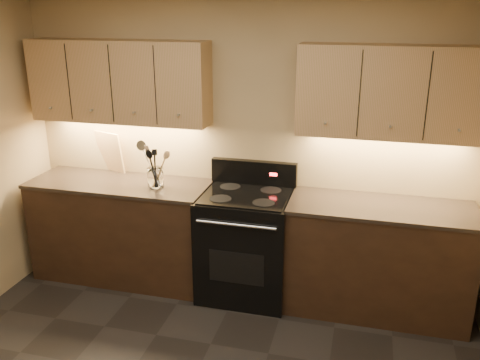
# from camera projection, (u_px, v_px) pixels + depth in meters

# --- Properties ---
(wall_back) EXTENTS (4.00, 0.04, 2.60)m
(wall_back) POSITION_uv_depth(u_px,v_px,m) (246.00, 141.00, 4.43)
(wall_back) COLOR tan
(wall_back) RESTS_ON ground
(counter_left) EXTENTS (1.62, 0.62, 0.93)m
(counter_left) POSITION_uv_depth(u_px,v_px,m) (123.00, 229.00, 4.69)
(counter_left) COLOR black
(counter_left) RESTS_ON ground
(counter_right) EXTENTS (1.46, 0.62, 0.93)m
(counter_right) POSITION_uv_depth(u_px,v_px,m) (377.00, 258.00, 4.15)
(counter_right) COLOR black
(counter_right) RESTS_ON ground
(stove) EXTENTS (0.76, 0.68, 1.14)m
(stove) POSITION_uv_depth(u_px,v_px,m) (246.00, 243.00, 4.39)
(stove) COLOR black
(stove) RESTS_ON ground
(upper_cab_left) EXTENTS (1.60, 0.30, 0.70)m
(upper_cab_left) POSITION_uv_depth(u_px,v_px,m) (119.00, 82.00, 4.39)
(upper_cab_left) COLOR tan
(upper_cab_left) RESTS_ON wall_back
(upper_cab_right) EXTENTS (1.44, 0.30, 0.70)m
(upper_cab_right) POSITION_uv_depth(u_px,v_px,m) (393.00, 92.00, 3.85)
(upper_cab_right) COLOR tan
(upper_cab_right) RESTS_ON wall_back
(outlet_plate) EXTENTS (0.08, 0.01, 0.12)m
(outlet_plate) POSITION_uv_depth(u_px,v_px,m) (113.00, 151.00, 4.79)
(outlet_plate) COLOR #B2B5BA
(outlet_plate) RESTS_ON wall_back
(utensil_crock) EXTENTS (0.15, 0.15, 0.17)m
(utensil_crock) POSITION_uv_depth(u_px,v_px,m) (156.00, 178.00, 4.39)
(utensil_crock) COLOR white
(utensil_crock) RESTS_ON counter_left
(cutting_board) EXTENTS (0.31, 0.17, 0.39)m
(cutting_board) POSITION_uv_depth(u_px,v_px,m) (110.00, 152.00, 4.77)
(cutting_board) COLOR #D3B871
(cutting_board) RESTS_ON counter_left
(wooden_spoon) EXTENTS (0.19, 0.11, 0.32)m
(wooden_spoon) POSITION_uv_depth(u_px,v_px,m) (153.00, 167.00, 4.37)
(wooden_spoon) COLOR #D3B871
(wooden_spoon) RESTS_ON utensil_crock
(black_spoon) EXTENTS (0.08, 0.16, 0.35)m
(black_spoon) POSITION_uv_depth(u_px,v_px,m) (156.00, 165.00, 4.37)
(black_spoon) COLOR black
(black_spoon) RESTS_ON utensil_crock
(black_turner) EXTENTS (0.11, 0.13, 0.34)m
(black_turner) POSITION_uv_depth(u_px,v_px,m) (155.00, 168.00, 4.33)
(black_turner) COLOR black
(black_turner) RESTS_ON utensil_crock
(steel_spatula) EXTENTS (0.20, 0.14, 0.39)m
(steel_spatula) POSITION_uv_depth(u_px,v_px,m) (158.00, 164.00, 4.36)
(steel_spatula) COLOR silver
(steel_spatula) RESTS_ON utensil_crock
(steel_skimmer) EXTENTS (0.26, 0.15, 0.41)m
(steel_skimmer) POSITION_uv_depth(u_px,v_px,m) (158.00, 163.00, 4.34)
(steel_skimmer) COLOR silver
(steel_skimmer) RESTS_ON utensil_crock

